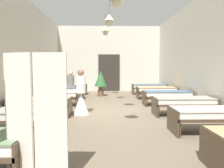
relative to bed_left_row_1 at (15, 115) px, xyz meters
The scene contains 16 objects.
ground_plane 3.68m from the bed_left_row_1, 51.46° to the left, with size 7.24×13.77×0.10m, color #7A6B56.
room_shell 5.13m from the bed_left_row_1, 62.07° to the left, with size 7.04×13.37×4.24m.
bed_left_row_1 is the anchor object (origin of this frame).
bed_right_row_1 4.54m from the bed_left_row_1, ahead, with size 1.90×0.84×0.57m.
bed_left_row_2 1.90m from the bed_left_row_1, 90.00° to the left, with size 1.90×0.84×0.57m.
bed_right_row_2 4.92m from the bed_left_row_1, 22.71° to the left, with size 1.90×0.84×0.57m.
bed_left_row_3 3.80m from the bed_left_row_1, 90.00° to the left, with size 1.90×0.84×0.57m.
bed_right_row_3 5.92m from the bed_left_row_1, 39.93° to the left, with size 1.90×0.84×0.57m.
bed_left_row_4 5.70m from the bed_left_row_1, 90.00° to the left, with size 1.90×0.84×0.57m.
bed_right_row_4 7.29m from the bed_left_row_1, 51.46° to the left, with size 1.90×0.84×0.57m.
bed_left_row_5 7.60m from the bed_left_row_1, 90.00° to the left, with size 1.90×0.84×0.57m.
bed_right_row_5 8.85m from the bed_left_row_1, 59.14° to the left, with size 1.90×0.84×0.57m.
nurse_near_aisle 2.45m from the bed_left_row_1, 59.21° to the left, with size 0.52×0.52×1.49m.
patient_seated_primary 5.78m from the bed_left_row_1, 86.52° to the left, with size 0.44×0.44×0.80m.
potted_plant 7.02m from the bed_left_row_1, 75.25° to the left, with size 0.67×0.67×1.35m.
privacy_screen 2.43m from the bed_left_row_1, 66.62° to the right, with size 1.22×0.29×1.70m.
Camera 1 is at (-0.21, -7.79, 1.51)m, focal length 35.01 mm.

